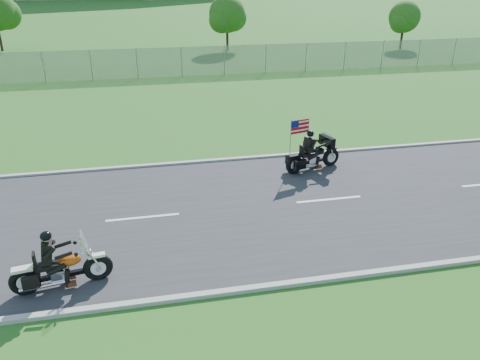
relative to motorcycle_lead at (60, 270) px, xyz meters
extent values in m
plane|color=#26541A|center=(3.92, 3.02, -0.50)|extent=(420.00, 420.00, 0.00)
cube|color=#28282B|center=(3.92, 3.02, -0.48)|extent=(120.00, 8.00, 0.04)
cube|color=#9E9B93|center=(3.92, 7.07, -0.45)|extent=(120.00, 0.18, 0.12)
cube|color=#9E9B93|center=(3.92, -1.03, -0.45)|extent=(120.00, 0.18, 0.12)
cube|color=gray|center=(-1.08, 23.02, 0.50)|extent=(60.00, 0.03, 2.00)
cylinder|color=#382316|center=(9.92, 33.02, 0.76)|extent=(0.22, 0.22, 2.52)
sphere|color=#165115|center=(9.92, 33.02, 2.65)|extent=(3.20, 3.20, 3.20)
sphere|color=#165115|center=(10.56, 33.50, 2.29)|extent=(2.40, 2.40, 2.40)
sphere|color=#165115|center=(9.36, 32.62, 2.20)|extent=(2.24, 2.24, 2.24)
sphere|color=#165115|center=(-9.36, 37.56, 2.60)|extent=(2.70, 2.70, 2.70)
cylinder|color=#382316|center=(25.92, 31.02, 0.62)|extent=(0.22, 0.22, 2.24)
sphere|color=#165115|center=(25.92, 31.02, 2.30)|extent=(2.80, 2.80, 2.80)
sphere|color=#165115|center=(26.48, 31.44, 1.98)|extent=(2.10, 2.10, 2.10)
sphere|color=#165115|center=(25.43, 30.67, 1.90)|extent=(1.96, 1.96, 1.96)
torus|color=black|center=(0.85, 0.13, -0.14)|extent=(0.73, 0.28, 0.71)
torus|color=black|center=(-0.77, -0.12, -0.14)|extent=(0.73, 0.28, 0.71)
ellipsoid|color=#BA490D|center=(0.25, 0.04, 0.21)|extent=(0.58, 0.39, 0.27)
cube|color=black|center=(-0.25, -0.04, 0.17)|extent=(0.57, 0.37, 0.12)
cube|color=black|center=(-0.20, -0.03, 0.55)|extent=(0.29, 0.42, 0.53)
sphere|color=black|center=(-0.15, -0.02, 0.96)|extent=(0.30, 0.30, 0.26)
cube|color=silver|center=(0.63, 0.10, 0.67)|extent=(0.11, 0.44, 0.39)
torus|color=black|center=(9.05, 5.76, -0.13)|extent=(0.74, 0.35, 0.72)
torus|color=black|center=(7.46, 5.33, -0.13)|extent=(0.74, 0.35, 0.72)
ellipsoid|color=black|center=(8.46, 5.60, 0.21)|extent=(0.60, 0.44, 0.27)
cube|color=black|center=(7.98, 5.47, 0.17)|extent=(0.59, 0.42, 0.12)
cube|color=black|center=(8.02, 5.48, 0.55)|extent=(0.32, 0.43, 0.53)
sphere|color=black|center=(8.07, 5.50, 0.97)|extent=(0.32, 0.32, 0.26)
cube|color=black|center=(8.82, 5.70, 0.55)|extent=(0.41, 0.80, 0.39)
cube|color=#B70C11|center=(7.69, 5.60, 1.23)|extent=(0.75, 0.22, 0.50)
camera|label=1|loc=(2.33, -9.77, 6.51)|focal=35.00mm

